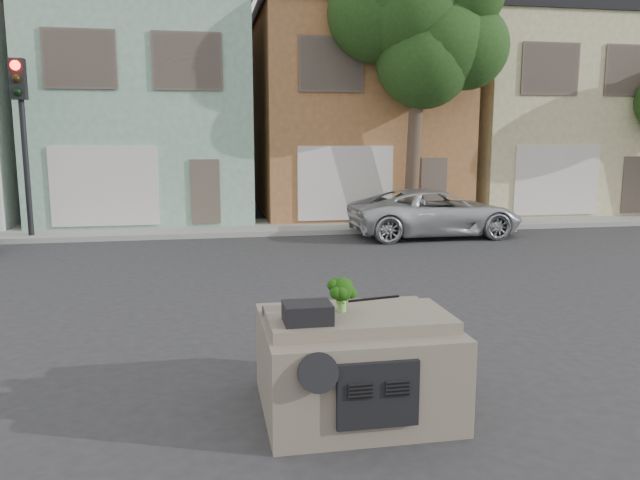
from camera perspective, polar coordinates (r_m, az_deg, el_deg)
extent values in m
plane|color=#303033|center=(9.89, -0.96, -7.97)|extent=(120.00, 120.00, 0.00)
cube|color=gray|center=(20.07, -5.93, 1.17)|extent=(40.00, 3.00, 0.15)
cube|color=#8AB59A|center=(23.89, -15.44, 11.11)|extent=(7.20, 8.20, 7.55)
cube|color=#9E673C|center=(24.45, 2.71, 11.39)|extent=(7.20, 8.20, 7.55)
cube|color=#CBC18D|center=(27.16, 18.59, 10.73)|extent=(7.20, 8.20, 7.55)
imported|color=silver|center=(18.97, 10.44, 0.35)|extent=(5.15, 2.44, 1.42)
cube|color=black|center=(19.45, -25.44, 7.36)|extent=(0.40, 0.40, 5.10)
cube|color=#204116|center=(20.23, 8.67, 13.03)|extent=(4.40, 4.00, 8.50)
cube|color=#716657|center=(6.92, 3.21, -10.88)|extent=(2.00, 1.80, 1.12)
cube|color=black|center=(6.28, -1.16, -6.67)|extent=(0.48, 0.38, 0.20)
cube|color=black|center=(7.17, 4.72, -5.39)|extent=(0.69, 0.15, 0.02)
cube|color=#143709|center=(6.65, 1.99, -4.97)|extent=(0.41, 0.41, 0.38)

